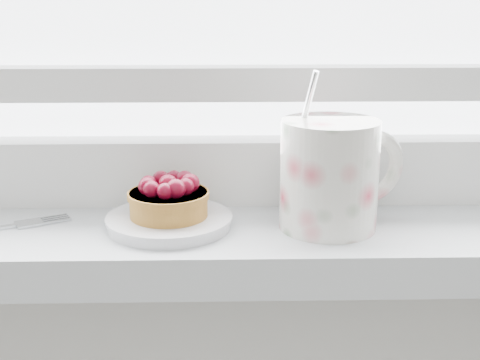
{
  "coord_description": "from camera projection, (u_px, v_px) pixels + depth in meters",
  "views": [
    {
      "loc": [
        0.01,
        1.26,
        1.17
      ],
      "look_at": [
        0.03,
        1.88,
        0.99
      ],
      "focal_mm": 50.0,
      "sensor_mm": 36.0,
      "label": 1
    }
  ],
  "objects": [
    {
      "name": "saucer",
      "position": [
        169.0,
        222.0,
        0.65
      ],
      "size": [
        0.12,
        0.12,
        0.01
      ],
      "primitive_type": "cylinder",
      "color": "silver",
      "rests_on": "windowsill"
    },
    {
      "name": "raspberry_tart",
      "position": [
        169.0,
        198.0,
        0.65
      ],
      "size": [
        0.08,
        0.08,
        0.04
      ],
      "color": "#976120",
      "rests_on": "saucer"
    },
    {
      "name": "floral_mug",
      "position": [
        332.0,
        172.0,
        0.64
      ],
      "size": [
        0.15,
        0.13,
        0.15
      ],
      "color": "silver",
      "rests_on": "windowsill"
    }
  ]
}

